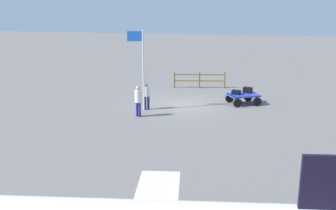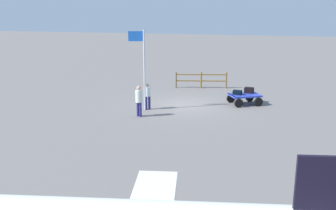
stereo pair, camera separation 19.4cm
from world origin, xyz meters
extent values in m
plane|color=slate|center=(0.00, 0.00, 0.00)|extent=(120.00, 120.00, 0.00)
cube|color=#2D40BD|center=(-3.55, -1.06, 0.59)|extent=(2.17, 1.91, 0.10)
cube|color=#2D40BD|center=(-2.79, -0.67, 0.59)|extent=(0.60, 1.05, 0.10)
cylinder|color=black|center=(-3.27, -0.22, 0.27)|extent=(0.53, 0.35, 0.54)
cylinder|color=black|center=(-2.70, -1.32, 0.27)|extent=(0.53, 0.35, 0.54)
cylinder|color=black|center=(-4.41, -0.81, 0.27)|extent=(0.53, 0.35, 0.54)
cylinder|color=black|center=(-3.83, -1.91, 0.27)|extent=(0.53, 0.35, 0.54)
cube|color=black|center=(-3.78, -1.55, 0.81)|extent=(0.61, 0.50, 0.34)
cube|color=black|center=(-3.11, -0.92, 0.76)|extent=(0.57, 0.48, 0.26)
cylinder|color=navy|center=(1.82, 3.10, 0.41)|extent=(0.14, 0.14, 0.81)
cylinder|color=navy|center=(2.00, 3.01, 0.41)|extent=(0.14, 0.14, 0.81)
cylinder|color=silver|center=(1.91, 3.06, 1.15)|extent=(0.51, 0.51, 0.66)
sphere|color=tan|center=(1.91, 3.06, 1.60)|extent=(0.25, 0.25, 0.25)
cylinder|color=navy|center=(1.81, 1.45, 0.40)|extent=(0.14, 0.14, 0.80)
cylinder|color=navy|center=(1.97, 1.57, 0.40)|extent=(0.14, 0.14, 0.80)
cylinder|color=silver|center=(1.89, 1.51, 1.08)|extent=(0.49, 0.49, 0.55)
sphere|color=tan|center=(1.89, 1.51, 1.46)|extent=(0.20, 0.20, 0.20)
cube|color=black|center=(-5.79, 14.53, 2.32)|extent=(0.90, 0.25, 1.30)
cylinder|color=silver|center=(2.02, 1.65, 2.32)|extent=(0.10, 0.10, 4.64)
cube|color=blue|center=(2.50, 1.65, 4.26)|extent=(0.84, 0.23, 0.56)
cylinder|color=brown|center=(-1.97, -5.63, 0.59)|extent=(0.12, 0.12, 1.19)
cylinder|color=brown|center=(-0.15, -5.25, 0.59)|extent=(0.12, 0.12, 1.19)
cylinder|color=brown|center=(1.66, -4.86, 0.59)|extent=(0.12, 0.12, 1.19)
cube|color=brown|center=(-0.15, -5.25, 1.01)|extent=(3.65, 0.84, 0.08)
cube|color=brown|center=(-0.15, -5.25, 0.53)|extent=(3.65, 0.84, 0.08)
camera|label=1|loc=(-4.37, 22.28, 5.89)|focal=40.78mm
camera|label=2|loc=(-4.56, 22.24, 5.89)|focal=40.78mm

